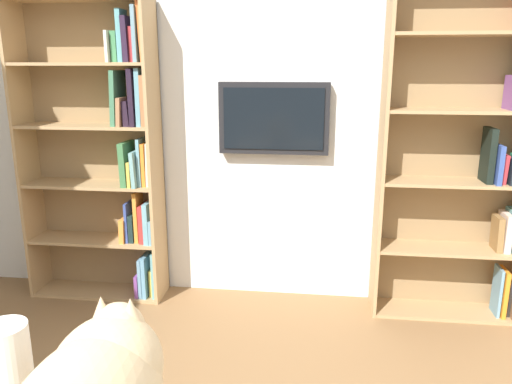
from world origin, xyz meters
TOP-DOWN VIEW (x-y plane):
  - wall_back at (0.00, -2.23)m, footprint 4.52×0.06m
  - bookshelf_left at (-1.31, -2.07)m, footprint 0.95×0.28m
  - bookshelf_right at (1.08, -2.06)m, footprint 0.94×0.28m
  - wall_mounted_tv at (-0.04, -2.15)m, footprint 0.72×0.07m
  - paper_towel_roll at (0.39, 0.11)m, footprint 0.11×0.11m

SIDE VIEW (x-z plane):
  - paper_towel_roll at x=0.39m, z-range 0.74..1.01m
  - bookshelf_right at x=1.08m, z-range 0.00..2.02m
  - bookshelf_left at x=-1.31m, z-range 0.00..2.23m
  - wall_mounted_tv at x=-0.04m, z-range 1.03..1.50m
  - wall_back at x=0.00m, z-range 0.00..2.70m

